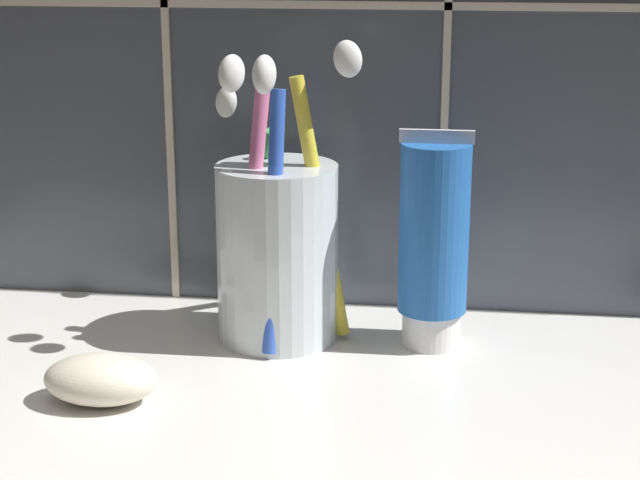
# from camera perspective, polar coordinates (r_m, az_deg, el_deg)

# --- Properties ---
(sink_counter) EXTENTS (0.73, 0.29, 0.02)m
(sink_counter) POSITION_cam_1_polar(r_m,az_deg,el_deg) (0.61, 4.25, -8.84)
(sink_counter) COLOR silver
(sink_counter) RESTS_ON ground
(toothbrush_cup) EXTENTS (0.11, 0.12, 0.19)m
(toothbrush_cup) POSITION_cam_1_polar(r_m,az_deg,el_deg) (0.66, -2.32, -0.31)
(toothbrush_cup) COLOR silver
(toothbrush_cup) RESTS_ON sink_counter
(toothpaste_tube) EXTENTS (0.04, 0.04, 0.14)m
(toothpaste_tube) POSITION_cam_1_polar(r_m,az_deg,el_deg) (0.65, 6.08, -0.07)
(toothpaste_tube) COLOR white
(toothpaste_tube) RESTS_ON sink_counter
(soap_bar) EXTENTS (0.06, 0.04, 0.03)m
(soap_bar) POSITION_cam_1_polar(r_m,az_deg,el_deg) (0.60, -11.63, -7.29)
(soap_bar) COLOR silver
(soap_bar) RESTS_ON sink_counter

